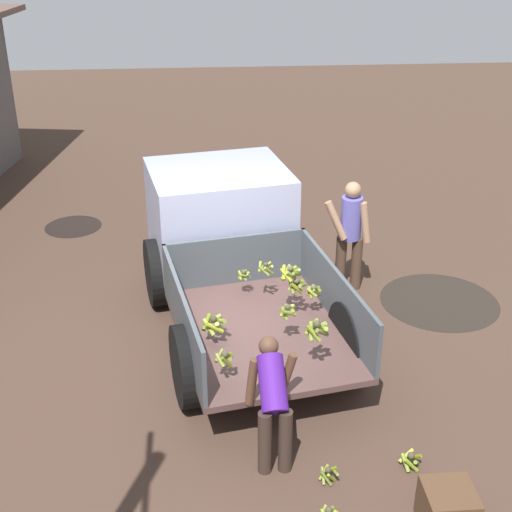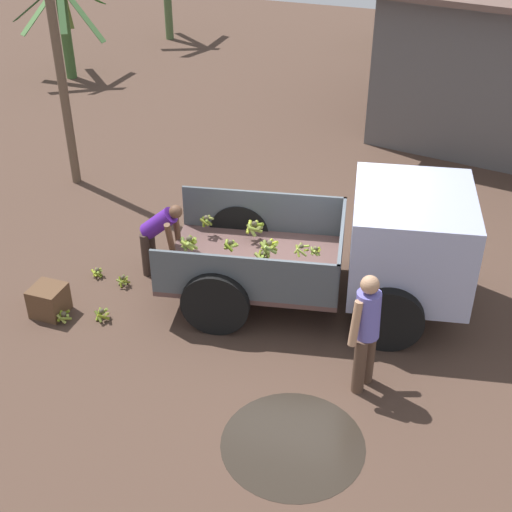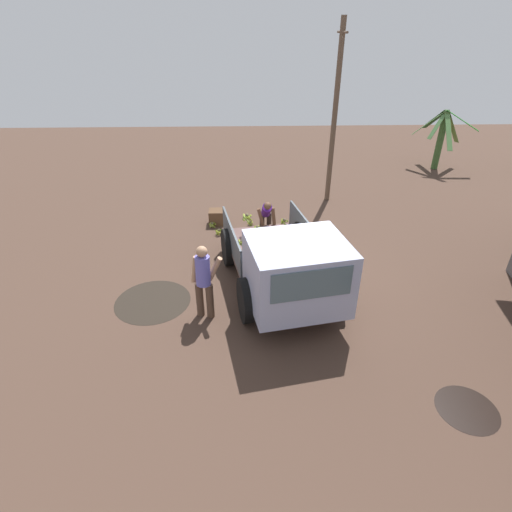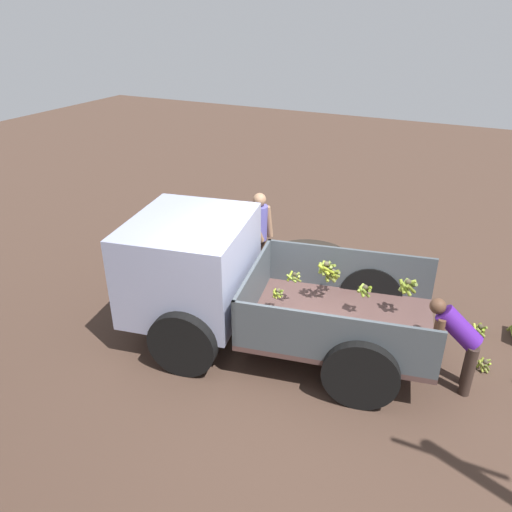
{
  "view_description": "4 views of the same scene",
  "coord_description": "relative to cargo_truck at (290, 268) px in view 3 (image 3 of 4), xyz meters",
  "views": [
    {
      "loc": [
        -8.2,
        0.29,
        5.32
      ],
      "look_at": [
        0.22,
        -0.4,
        1.13
      ],
      "focal_mm": 50.0,
      "sensor_mm": 36.0,
      "label": 1
    },
    {
      "loc": [
        2.31,
        -8.98,
        6.54
      ],
      "look_at": [
        -0.42,
        -1.17,
        1.22
      ],
      "focal_mm": 50.0,
      "sensor_mm": 36.0,
      "label": 2
    },
    {
      "loc": [
        8.36,
        -1.03,
        5.58
      ],
      "look_at": [
        0.31,
        -0.76,
        0.92
      ],
      "focal_mm": 28.0,
      "sensor_mm": 36.0,
      "label": 3
    },
    {
      "loc": [
        -2.29,
        5.61,
        4.69
      ],
      "look_at": [
        0.92,
        -1.0,
        0.98
      ],
      "focal_mm": 35.0,
      "sensor_mm": 36.0,
      "label": 4
    }
  ],
  "objects": [
    {
      "name": "banana_bunch_on_ground_1",
      "position": [
        -4.21,
        -1.99,
        -0.93
      ],
      "size": [
        0.24,
        0.25,
        0.19
      ],
      "color": "brown",
      "rests_on": "ground"
    },
    {
      "name": "banana_palm_2",
      "position": [
        -10.02,
        7.65,
        0.32
      ],
      "size": [
        2.64,
        2.46,
        2.53
      ],
      "color": "#3B5E2E",
      "rests_on": "ground"
    },
    {
      "name": "banana_bunch_on_ground_3",
      "position": [
        -3.71,
        -1.75,
        -0.94
      ],
      "size": [
        0.25,
        0.25,
        0.2
      ],
      "color": "#47402E",
      "rests_on": "ground"
    },
    {
      "name": "person_worker_loading",
      "position": [
        -3.42,
        -0.32,
        -0.28
      ],
      "size": [
        0.73,
        0.57,
        1.3
      ],
      "rotation": [
        0.0,
        0.0,
        0.04
      ],
      "color": "#362821",
      "rests_on": "ground"
    },
    {
      "name": "banana_bunch_on_ground_0",
      "position": [
        -3.83,
        -0.85,
        -0.94
      ],
      "size": [
        0.2,
        0.21,
        0.19
      ],
      "color": "#453E2D",
      "rests_on": "ground"
    },
    {
      "name": "wooden_crate_0",
      "position": [
        -4.53,
        -1.86,
        -0.81
      ],
      "size": [
        0.48,
        0.48,
        0.46
      ],
      "primitive_type": "cube",
      "rotation": [
        0.0,
        0.0,
        6.28
      ],
      "color": "#523723",
      "rests_on": "ground"
    },
    {
      "name": "mud_patch_1",
      "position": [
        2.9,
        2.71,
        -1.04
      ],
      "size": [
        1.03,
        1.03,
        0.01
      ],
      "primitive_type": "cylinder",
      "color": "black",
      "rests_on": "ground"
    },
    {
      "name": "ground",
      "position": [
        -1.08,
        0.04,
        -1.04
      ],
      "size": [
        36.0,
        36.0,
        0.0
      ],
      "primitive_type": "plane",
      "color": "#473328"
    },
    {
      "name": "mud_patch_0",
      "position": [
        -0.33,
        -3.14,
        -1.04
      ],
      "size": [
        1.75,
        1.75,
        0.01
      ],
      "primitive_type": "cylinder",
      "color": "black",
      "rests_on": "ground"
    },
    {
      "name": "cargo_truck",
      "position": [
        0.0,
        0.0,
        0.0
      ],
      "size": [
        4.74,
        2.87,
        1.9
      ],
      "rotation": [
        0.0,
        0.0,
        0.19
      ],
      "color": "brown",
      "rests_on": "ground"
    },
    {
      "name": "banana_bunch_on_ground_2",
      "position": [
        -4.35,
        -0.77,
        -0.95
      ],
      "size": [
        0.2,
        0.2,
        0.17
      ],
      "color": "#4A4330",
      "rests_on": "ground"
    },
    {
      "name": "person_foreground_visitor",
      "position": [
        0.21,
        -1.85,
        -0.08
      ],
      "size": [
        0.41,
        0.72,
        1.73
      ],
      "rotation": [
        0.0,
        0.0,
        2.84
      ],
      "color": "#4E382A",
      "rests_on": "ground"
    },
    {
      "name": "utility_pole",
      "position": [
        -6.49,
        2.11,
        1.97
      ],
      "size": [
        1.28,
        0.18,
        5.87
      ],
      "color": "brown",
      "rests_on": "ground"
    }
  ]
}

